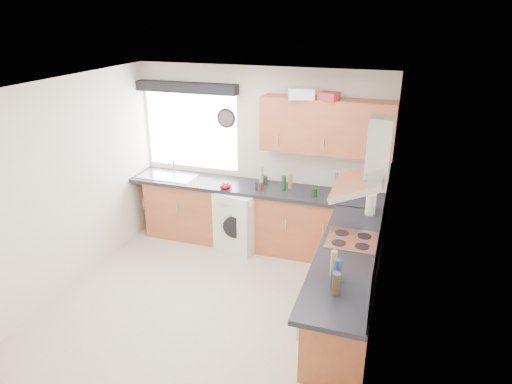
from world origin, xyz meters
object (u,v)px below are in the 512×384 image
(extractor_hood, at_px, (369,165))
(washing_machine, at_px, (241,219))
(oven, at_px, (348,280))
(upper_cabinets, at_px, (327,126))

(extractor_hood, distance_m, washing_machine, 2.46)
(oven, bearing_deg, upper_cabinets, 112.54)
(oven, distance_m, extractor_hood, 1.35)
(oven, xyz_separation_m, washing_machine, (-1.65, 1.10, 0.01))
(upper_cabinets, relative_size, washing_machine, 1.97)
(extractor_hood, height_order, upper_cabinets, upper_cabinets)
(upper_cabinets, bearing_deg, extractor_hood, -63.87)
(washing_machine, bearing_deg, extractor_hood, -16.06)
(extractor_hood, height_order, washing_machine, extractor_hood)
(washing_machine, bearing_deg, oven, -17.60)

